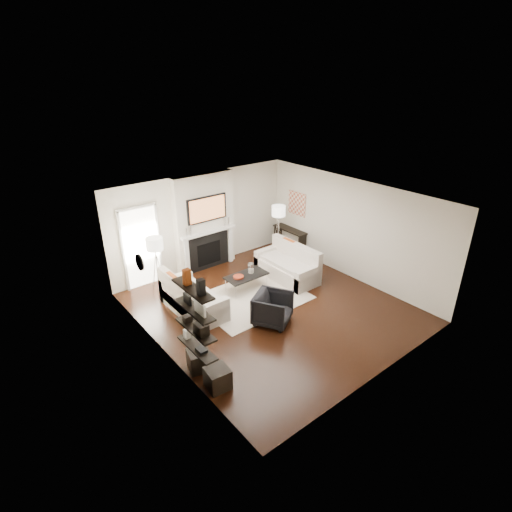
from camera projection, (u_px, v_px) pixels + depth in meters
room_envelope at (273, 257)px, 8.99m from camera, size 6.00×6.00×6.00m
chimney_breast at (205, 222)px, 11.02m from camera, size 1.80×0.25×2.70m
fireplace_surround at (209, 251)px, 11.28m from camera, size 1.30×0.02×1.04m
firebox at (209, 253)px, 11.31m from camera, size 0.75×0.02×0.65m
mantel_pilaster_l at (187, 257)px, 10.84m from camera, size 0.12×0.08×1.10m
mantel_pilaster_r at (230, 244)px, 11.65m from camera, size 0.12×0.08×1.10m
mantel_shelf at (209, 232)px, 10.99m from camera, size 1.70×0.18×0.07m
tv_body at (207, 209)px, 10.73m from camera, size 1.20×0.06×0.70m
tv_screen at (208, 209)px, 10.70m from camera, size 1.10×0.00×0.62m
candlestick_l_tall at (191, 230)px, 10.61m from camera, size 0.04×0.04×0.30m
candlestick_l_short at (186, 232)px, 10.55m from camera, size 0.04×0.04×0.24m
candlestick_r_tall at (225, 221)px, 11.23m from camera, size 0.04×0.04×0.30m
candlestick_r_short at (229, 221)px, 11.32m from camera, size 0.04×0.04×0.24m
hallway_panel at (141, 248)px, 10.18m from camera, size 0.90×0.02×2.10m
door_trim_l at (123, 253)px, 9.89m from camera, size 0.06×0.06×2.16m
door_trim_r at (159, 243)px, 10.44m from camera, size 0.06×0.06×2.16m
door_trim_top at (136, 208)px, 9.71m from camera, size 1.02×0.06×0.06m
rug at (251, 298)px, 9.95m from camera, size 2.60×2.00×0.01m
loveseat_left_base at (194, 303)px, 9.36m from camera, size 0.85×1.80×0.42m
loveseat_left_back at (180, 296)px, 9.04m from camera, size 0.18×1.80×0.80m
loveseat_left_arm_n at (212, 315)px, 8.75m from camera, size 0.85×0.18×0.60m
loveseat_left_arm_s at (177, 286)px, 9.90m from camera, size 0.85×0.18×0.60m
loveseat_left_cushion at (195, 293)px, 9.28m from camera, size 0.63×1.44×0.10m
pillow_left_orange at (173, 283)px, 9.16m from camera, size 0.10×0.42×0.42m
pillow_left_charcoal at (186, 294)px, 8.74m from camera, size 0.10×0.40×0.40m
loveseat_right_base at (287, 271)px, 10.86m from camera, size 0.85×1.80×0.42m
loveseat_right_back at (296, 257)px, 10.92m from camera, size 0.18×1.80×0.80m
loveseat_right_arm_n at (308, 279)px, 10.25m from camera, size 0.85×0.18×0.60m
loveseat_right_arm_s at (267, 258)px, 11.40m from camera, size 0.85×0.18×0.60m
loveseat_right_cushion at (286, 263)px, 10.73m from camera, size 0.63×1.44×0.10m
pillow_right_orange at (289, 247)px, 11.05m from camera, size 0.10×0.42×0.42m
pillow_right_charcoal at (304, 254)px, 10.63m from camera, size 0.10×0.40×0.40m
coffee_table at (246, 276)px, 10.20m from camera, size 1.10×0.55×0.04m
coffee_leg_nw at (236, 292)px, 9.85m from camera, size 0.02×0.02×0.38m
coffee_leg_ne at (267, 280)px, 10.42m from camera, size 0.02×0.02×0.38m
coffee_leg_sw at (226, 285)px, 10.16m from camera, size 0.02×0.02×0.38m
coffee_leg_se at (256, 274)px, 10.73m from camera, size 0.02×0.02×0.38m
hurricane_glass at (251, 268)px, 10.22m from camera, size 0.15×0.15×0.27m
hurricane_candle at (251, 271)px, 10.24m from camera, size 0.09×0.09×0.13m
copper_bowl at (238, 277)px, 10.04m from camera, size 0.27×0.27×0.04m
armchair at (273, 307)px, 8.85m from camera, size 1.02×1.00×0.79m
lamp_left_post at (158, 276)px, 9.77m from camera, size 0.02×0.02×1.20m
lamp_left_shade at (154, 244)px, 9.41m from camera, size 0.40×0.40×0.30m
lamp_left_leg_a at (162, 274)px, 9.83m from camera, size 0.25×0.02×1.23m
lamp_left_leg_b at (154, 275)px, 9.81m from camera, size 0.14×0.22×1.23m
lamp_left_leg_c at (158, 278)px, 9.67m from camera, size 0.14×0.22×1.23m
lamp_right_post at (278, 238)px, 11.96m from camera, size 0.02×0.02×1.20m
lamp_right_shade at (279, 211)px, 11.60m from camera, size 0.40×0.40×0.30m
lamp_right_leg_a at (281, 237)px, 12.02m from camera, size 0.25×0.02×1.23m
lamp_right_leg_b at (274, 237)px, 12.00m from camera, size 0.14×0.22×1.23m
lamp_right_leg_c at (279, 239)px, 11.86m from camera, size 0.14×0.22×1.23m
console_top at (290, 230)px, 12.22m from camera, size 0.35×1.20×0.04m
console_leg_n at (302, 246)px, 11.99m from camera, size 0.30×0.04×0.71m
console_leg_s at (278, 236)px, 12.77m from camera, size 0.30×0.04×0.71m
wall_art at (297, 204)px, 11.90m from camera, size 0.03×0.70×0.70m
shelf_bottom at (197, 348)px, 7.08m from camera, size 0.25×1.00×0.03m
shelf_lower at (196, 329)px, 6.91m from camera, size 0.25×1.00×0.04m
shelf_upper at (194, 310)px, 6.74m from camera, size 0.25×1.00×0.04m
shelf_top at (193, 289)px, 6.57m from camera, size 0.25×1.00×0.04m
decor_magfile_a at (201, 287)px, 6.30m from camera, size 0.12×0.10×0.28m
decor_magfile_b at (187, 277)px, 6.61m from camera, size 0.12×0.10×0.28m
decor_frame_a at (200, 308)px, 6.54m from camera, size 0.04×0.30×0.22m
decor_frame_b at (187, 299)px, 6.84m from camera, size 0.04×0.22×0.18m
decor_wine_rack at (201, 329)px, 6.72m from camera, size 0.18×0.25×0.20m
decor_box_small at (188, 319)px, 7.06m from camera, size 0.15×0.12×0.12m
decor_books at (201, 350)px, 6.95m from camera, size 0.14×0.20×0.05m
decor_box_tall at (187, 334)px, 7.27m from camera, size 0.10×0.10×0.18m
clock_rim at (140, 262)px, 7.93m from camera, size 0.04×0.34×0.34m
clock_face at (141, 262)px, 7.95m from camera, size 0.01×0.29×0.29m
ottoman_near at (199, 360)px, 7.54m from camera, size 0.49×0.49×0.40m
ottoman_far at (218, 378)px, 7.09m from camera, size 0.44×0.44×0.40m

